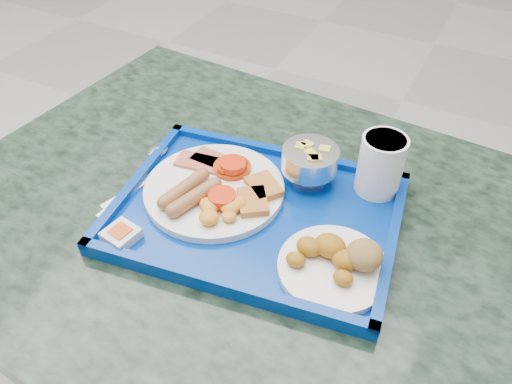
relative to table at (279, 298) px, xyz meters
The scene contains 10 objects.
floor 0.98m from the table, 159.72° to the left, with size 6.00×6.00×0.00m, color #9A9A9D.
table is the anchor object (origin of this frame).
tray 0.19m from the table, behind, with size 0.47×0.37×0.03m.
main_plate 0.24m from the table, behind, with size 0.22×0.22×0.03m.
bread_plate 0.24m from the table, 25.32° to the right, with size 0.15×0.15×0.05m.
fruit_bowl 0.26m from the table, 92.29° to the left, with size 0.09×0.09×0.06m.
juice_cup 0.30m from the table, 53.53° to the left, with size 0.07×0.07×0.10m.
spoon 0.33m from the table, behind, with size 0.07×0.18×0.01m.
knife 0.31m from the table, behind, with size 0.01×0.18×0.00m, color #BDBCBF.
jam_packet 0.31m from the table, 144.21° to the right, with size 0.05×0.05×0.02m.
Camera 1 is at (0.98, -0.77, 1.26)m, focal length 35.00 mm.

